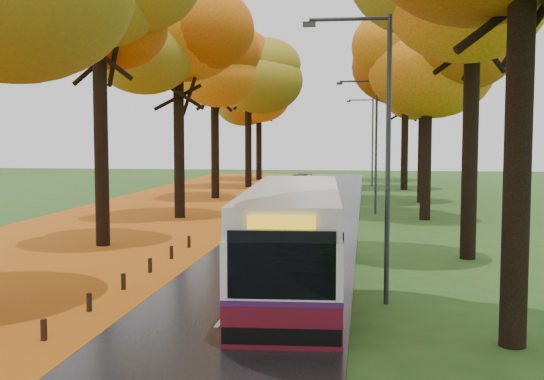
% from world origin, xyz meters
% --- Properties ---
extents(road, '(6.50, 90.00, 0.04)m').
position_xyz_m(road, '(0.00, 25.00, 0.02)').
color(road, black).
rests_on(road, ground).
extents(centre_line, '(0.12, 90.00, 0.01)m').
position_xyz_m(centre_line, '(0.00, 25.00, 0.04)').
color(centre_line, silver).
rests_on(centre_line, road).
extents(leaf_verge, '(12.00, 90.00, 0.02)m').
position_xyz_m(leaf_verge, '(-9.00, 25.00, 0.01)').
color(leaf_verge, '#97460D').
rests_on(leaf_verge, ground).
extents(leaf_drift, '(0.90, 90.00, 0.01)m').
position_xyz_m(leaf_drift, '(-3.05, 25.00, 0.04)').
color(leaf_drift, '#B15912').
rests_on(leaf_drift, road).
extents(trees_left, '(9.20, 74.00, 13.88)m').
position_xyz_m(trees_left, '(-7.18, 27.06, 9.53)').
color(trees_left, black).
rests_on(trees_left, ground).
extents(trees_right, '(9.30, 74.20, 13.96)m').
position_xyz_m(trees_right, '(7.19, 26.91, 9.69)').
color(trees_right, black).
rests_on(trees_right, ground).
extents(bollard_row, '(0.11, 23.51, 0.52)m').
position_xyz_m(bollard_row, '(-3.70, 4.70, 0.26)').
color(bollard_row, black).
rests_on(bollard_row, ground).
extents(streetlamp_near, '(2.45, 0.18, 8.00)m').
position_xyz_m(streetlamp_near, '(3.95, 8.00, 4.71)').
color(streetlamp_near, '#333538').
rests_on(streetlamp_near, ground).
extents(streetlamp_mid, '(2.45, 0.18, 8.00)m').
position_xyz_m(streetlamp_mid, '(3.95, 30.00, 4.71)').
color(streetlamp_mid, '#333538').
rests_on(streetlamp_mid, ground).
extents(streetlamp_far, '(2.45, 0.18, 8.00)m').
position_xyz_m(streetlamp_far, '(3.95, 52.00, 4.71)').
color(streetlamp_far, '#333538').
rests_on(streetlamp_far, ground).
extents(bus, '(3.41, 11.99, 3.12)m').
position_xyz_m(bus, '(1.45, 9.25, 1.67)').
color(bus, '#5C0E1C').
rests_on(bus, road).
extents(car_white, '(2.81, 4.23, 1.34)m').
position_xyz_m(car_white, '(-2.35, 28.23, 0.71)').
color(car_white, white).
rests_on(car_white, road).
extents(car_silver, '(1.58, 3.98, 1.29)m').
position_xyz_m(car_silver, '(-2.35, 35.87, 0.68)').
color(car_silver, '#A4A6AC').
rests_on(car_silver, road).
extents(car_dark, '(2.46, 4.26, 1.16)m').
position_xyz_m(car_dark, '(-2.35, 49.46, 0.62)').
color(car_dark, black).
rests_on(car_dark, road).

